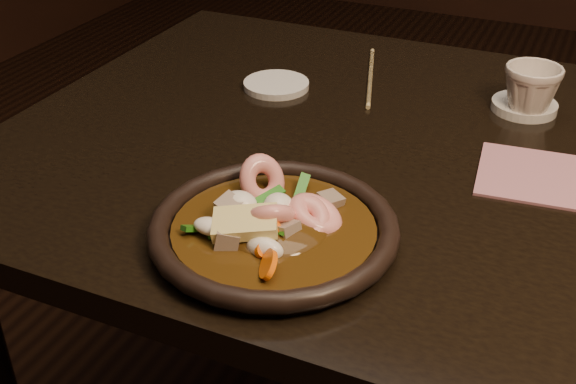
% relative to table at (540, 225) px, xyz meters
% --- Properties ---
extents(table, '(1.60, 0.90, 0.75)m').
position_rel_table_xyz_m(table, '(0.00, 0.00, 0.00)').
color(table, black).
rests_on(table, floor).
extents(plate, '(0.30, 0.30, 0.03)m').
position_rel_table_xyz_m(plate, '(-0.28, -0.28, 0.09)').
color(plate, black).
rests_on(plate, table).
extents(stirfry, '(0.17, 0.21, 0.07)m').
position_rel_table_xyz_m(stirfry, '(-0.28, -0.28, 0.10)').
color(stirfry, '#37220A').
rests_on(stirfry, plate).
extents(soy_dish, '(0.10, 0.10, 0.01)m').
position_rel_table_xyz_m(soy_dish, '(-0.07, 0.21, 0.08)').
color(soy_dish, silver).
rests_on(soy_dish, table).
extents(saucer_left, '(0.11, 0.11, 0.01)m').
position_rel_table_xyz_m(saucer_left, '(-0.47, 0.13, 0.08)').
color(saucer_left, silver).
rests_on(saucer_left, table).
extents(tea_cup, '(0.10, 0.09, 0.09)m').
position_rel_table_xyz_m(tea_cup, '(-0.06, 0.19, 0.12)').
color(tea_cup, beige).
rests_on(tea_cup, table).
extents(chopsticks, '(0.08, 0.25, 0.01)m').
position_rel_table_xyz_m(chopsticks, '(-0.33, 0.23, 0.08)').
color(chopsticks, tan).
rests_on(chopsticks, table).
extents(napkin, '(0.16, 0.16, 0.00)m').
position_rel_table_xyz_m(napkin, '(-0.02, -0.00, 0.08)').
color(napkin, '#A46571').
rests_on(napkin, table).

